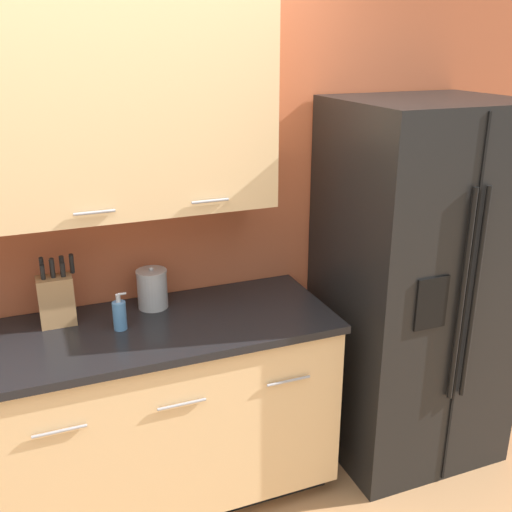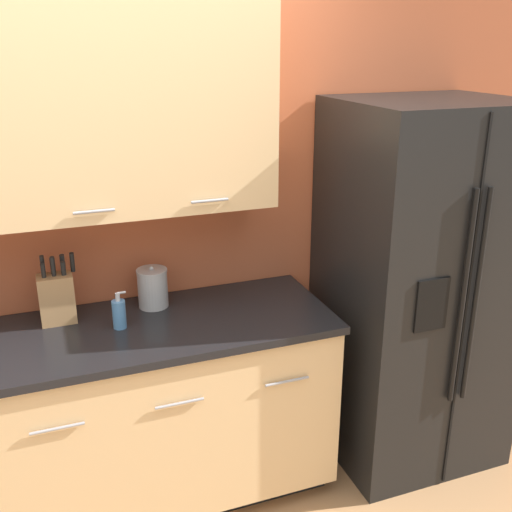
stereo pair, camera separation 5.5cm
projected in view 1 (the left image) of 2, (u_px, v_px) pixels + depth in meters
The scene contains 6 objects.
wall_back at pixel (81, 198), 2.60m from camera, with size 10.00×0.39×2.60m.
counter_unit at pixel (114, 422), 2.68m from camera, with size 1.98×0.64×0.92m.
refrigerator at pixel (414, 286), 3.00m from camera, with size 0.83×0.76×1.83m.
knife_block at pixel (56, 299), 2.56m from camera, with size 0.16×0.10×0.31m.
soap_dispenser at pixel (120, 315), 2.53m from camera, with size 0.06×0.06×0.17m.
steel_canister at pixel (152, 289), 2.73m from camera, with size 0.14×0.14×0.20m.
Camera 1 is at (-0.22, -1.64, 2.08)m, focal length 42.00 mm.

